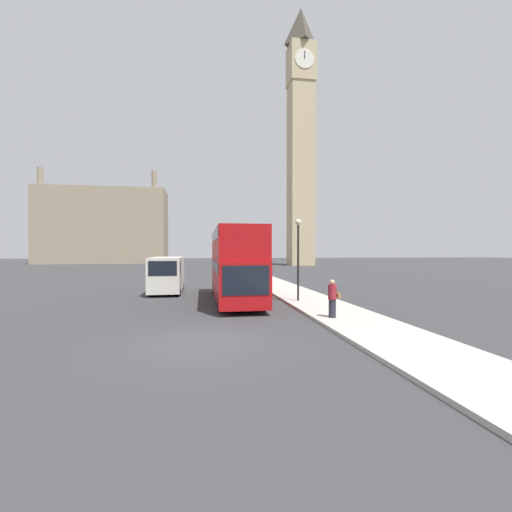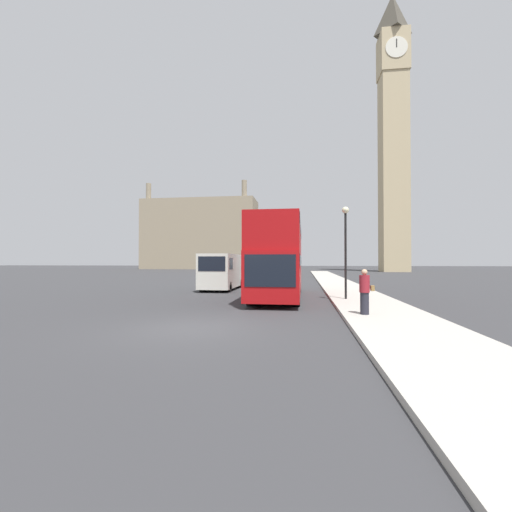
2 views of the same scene
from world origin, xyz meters
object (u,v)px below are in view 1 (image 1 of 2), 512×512
(clock_tower, at_px, (301,134))
(street_lamp, at_px, (298,246))
(red_double_decker_bus, at_px, (235,262))
(white_van, at_px, (167,274))
(pedestrian, at_px, (332,299))

(clock_tower, distance_m, street_lamp, 62.57)
(red_double_decker_bus, relative_size, street_lamp, 2.20)
(street_lamp, bearing_deg, white_van, 141.89)
(white_van, bearing_deg, pedestrian, -54.78)
(red_double_decker_bus, relative_size, pedestrian, 6.36)
(white_van, height_order, street_lamp, street_lamp)
(clock_tower, height_order, pedestrian, clock_tower)
(street_lamp, bearing_deg, red_double_decker_bus, 157.84)
(clock_tower, relative_size, pedestrian, 33.96)
(red_double_decker_bus, height_order, white_van, red_double_decker_bus)
(red_double_decker_bus, height_order, street_lamp, street_lamp)
(red_double_decker_bus, distance_m, street_lamp, 4.06)
(red_double_decker_bus, distance_m, white_van, 6.92)
(white_van, bearing_deg, red_double_decker_bus, -47.24)
(clock_tower, xyz_separation_m, red_double_decker_bus, (-19.84, -53.05, -27.04))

